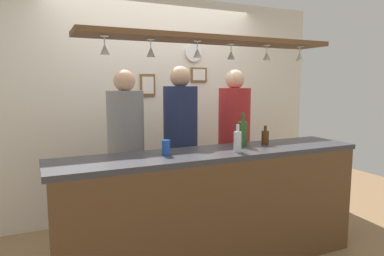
% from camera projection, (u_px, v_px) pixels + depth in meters
% --- Properties ---
extents(ground_plane, '(8.00, 8.00, 0.00)m').
position_uv_depth(ground_plane, '(196.00, 247.00, 3.36)').
color(ground_plane, olive).
extents(back_wall, '(4.40, 0.06, 2.60)m').
position_uv_depth(back_wall, '(157.00, 107.00, 4.18)').
color(back_wall, silver).
rests_on(back_wall, ground_plane).
extents(bar_counter, '(2.70, 0.55, 1.02)m').
position_uv_depth(bar_counter, '(223.00, 194.00, 2.82)').
color(bar_counter, '#38383D').
rests_on(bar_counter, ground_plane).
extents(overhead_glass_rack, '(2.20, 0.36, 0.04)m').
position_uv_depth(overhead_glass_rack, '(213.00, 40.00, 2.84)').
color(overhead_glass_rack, brown).
extents(hanging_wineglass_far_left, '(0.07, 0.07, 0.13)m').
position_uv_depth(hanging_wineglass_far_left, '(105.00, 49.00, 2.45)').
color(hanging_wineglass_far_left, silver).
rests_on(hanging_wineglass_far_left, overhead_glass_rack).
extents(hanging_wineglass_left, '(0.07, 0.07, 0.13)m').
position_uv_depth(hanging_wineglass_left, '(151.00, 51.00, 2.65)').
color(hanging_wineglass_left, silver).
rests_on(hanging_wineglass_left, overhead_glass_rack).
extents(hanging_wineglass_center_left, '(0.07, 0.07, 0.13)m').
position_uv_depth(hanging_wineglass_center_left, '(197.00, 52.00, 2.75)').
color(hanging_wineglass_center_left, silver).
rests_on(hanging_wineglass_center_left, overhead_glass_rack).
extents(hanging_wineglass_center, '(0.07, 0.07, 0.13)m').
position_uv_depth(hanging_wineglass_center, '(231.00, 55.00, 2.96)').
color(hanging_wineglass_center, silver).
rests_on(hanging_wineglass_center, overhead_glass_rack).
extents(hanging_wineglass_center_right, '(0.07, 0.07, 0.13)m').
position_uv_depth(hanging_wineglass_center_right, '(267.00, 55.00, 3.05)').
color(hanging_wineglass_center_right, silver).
rests_on(hanging_wineglass_center_right, overhead_glass_rack).
extents(hanging_wineglass_right, '(0.07, 0.07, 0.13)m').
position_uv_depth(hanging_wineglass_right, '(300.00, 56.00, 3.16)').
color(hanging_wineglass_right, silver).
rests_on(hanging_wineglass_right, overhead_glass_rack).
extents(person_left_grey_shirt, '(0.34, 0.34, 1.71)m').
position_uv_depth(person_left_grey_shirt, '(126.00, 143.00, 3.22)').
color(person_left_grey_shirt, '#2D334C').
rests_on(person_left_grey_shirt, ground_plane).
extents(person_middle_navy_shirt, '(0.34, 0.34, 1.75)m').
position_uv_depth(person_middle_navy_shirt, '(181.00, 136.00, 3.45)').
color(person_middle_navy_shirt, '#2D334C').
rests_on(person_middle_navy_shirt, ground_plane).
extents(person_right_red_shirt, '(0.34, 0.34, 1.73)m').
position_uv_depth(person_right_red_shirt, '(234.00, 134.00, 3.72)').
color(person_right_red_shirt, '#2D334C').
rests_on(person_right_red_shirt, ground_plane).
extents(bottle_champagne_green, '(0.08, 0.08, 0.30)m').
position_uv_depth(bottle_champagne_green, '(243.00, 133.00, 3.14)').
color(bottle_champagne_green, '#2D5623').
rests_on(bottle_champagne_green, bar_counter).
extents(bottle_soda_clear, '(0.06, 0.06, 0.23)m').
position_uv_depth(bottle_soda_clear, '(238.00, 141.00, 2.86)').
color(bottle_soda_clear, silver).
rests_on(bottle_soda_clear, bar_counter).
extents(bottle_beer_brown_stubby, '(0.07, 0.07, 0.18)m').
position_uv_depth(bottle_beer_brown_stubby, '(265.00, 137.00, 3.21)').
color(bottle_beer_brown_stubby, '#512D14').
rests_on(bottle_beer_brown_stubby, bar_counter).
extents(drink_can, '(0.07, 0.07, 0.12)m').
position_uv_depth(drink_can, '(166.00, 148.00, 2.73)').
color(drink_can, '#1E4CB2').
rests_on(drink_can, bar_counter).
extents(picture_frame_crest, '(0.18, 0.02, 0.26)m').
position_uv_depth(picture_frame_crest, '(148.00, 85.00, 4.05)').
color(picture_frame_crest, brown).
rests_on(picture_frame_crest, back_wall).
extents(picture_frame_upper_small, '(0.22, 0.02, 0.18)m').
position_uv_depth(picture_frame_upper_small, '(199.00, 75.00, 4.32)').
color(picture_frame_upper_small, brown).
rests_on(picture_frame_upper_small, back_wall).
extents(wall_clock, '(0.22, 0.03, 0.22)m').
position_uv_depth(wall_clock, '(194.00, 53.00, 4.24)').
color(wall_clock, white).
rests_on(wall_clock, back_wall).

